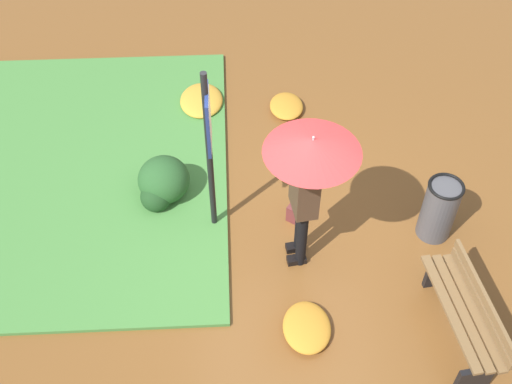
{
  "coord_description": "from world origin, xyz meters",
  "views": [
    {
      "loc": [
        4.48,
        -0.65,
        6.17
      ],
      "look_at": [
        -0.28,
        -0.42,
        0.85
      ],
      "focal_mm": 45.57,
      "sensor_mm": 36.0,
      "label": 1
    }
  ],
  "objects_px": {
    "handbag": "(297,208)",
    "trash_bin": "(439,209)",
    "park_bench": "(464,313)",
    "person_with_umbrella": "(309,168)",
    "info_sign_post": "(209,138)"
  },
  "relations": [
    {
      "from": "person_with_umbrella",
      "to": "park_bench",
      "type": "distance_m",
      "value": 2.2
    },
    {
      "from": "handbag",
      "to": "trash_bin",
      "type": "height_order",
      "value": "trash_bin"
    },
    {
      "from": "info_sign_post",
      "to": "handbag",
      "type": "bearing_deg",
      "value": 95.39
    },
    {
      "from": "park_bench",
      "to": "info_sign_post",
      "type": "bearing_deg",
      "value": -122.57
    },
    {
      "from": "handbag",
      "to": "trash_bin",
      "type": "xyz_separation_m",
      "value": [
        0.34,
        1.61,
        0.29
      ]
    },
    {
      "from": "info_sign_post",
      "to": "park_bench",
      "type": "distance_m",
      "value": 3.2
    },
    {
      "from": "info_sign_post",
      "to": "handbag",
      "type": "distance_m",
      "value": 1.66
    },
    {
      "from": "info_sign_post",
      "to": "trash_bin",
      "type": "height_order",
      "value": "info_sign_post"
    },
    {
      "from": "info_sign_post",
      "to": "trash_bin",
      "type": "distance_m",
      "value": 2.82
    },
    {
      "from": "person_with_umbrella",
      "to": "trash_bin",
      "type": "relative_size",
      "value": 2.45
    },
    {
      "from": "handbag",
      "to": "park_bench",
      "type": "distance_m",
      "value": 2.33
    },
    {
      "from": "info_sign_post",
      "to": "handbag",
      "type": "height_order",
      "value": "info_sign_post"
    },
    {
      "from": "info_sign_post",
      "to": "park_bench",
      "type": "relative_size",
      "value": 1.64
    },
    {
      "from": "handbag",
      "to": "info_sign_post",
      "type": "bearing_deg",
      "value": -84.61
    },
    {
      "from": "park_bench",
      "to": "person_with_umbrella",
      "type": "bearing_deg",
      "value": -123.39
    }
  ]
}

